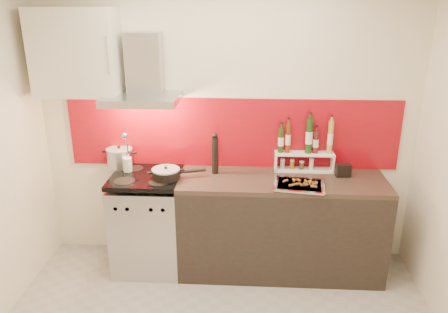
# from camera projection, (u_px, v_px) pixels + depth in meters

# --- Properties ---
(back_wall) EXTENTS (3.40, 0.02, 2.60)m
(back_wall) POSITION_uv_depth(u_px,v_px,m) (227.00, 124.00, 3.95)
(back_wall) COLOR silver
(back_wall) RESTS_ON ground
(backsplash) EXTENTS (3.00, 0.02, 0.64)m
(backsplash) POSITION_uv_depth(u_px,v_px,m) (232.00, 133.00, 3.97)
(backsplash) COLOR maroon
(backsplash) RESTS_ON back_wall
(range_stove) EXTENTS (0.60, 0.60, 0.91)m
(range_stove) POSITION_uv_depth(u_px,v_px,m) (149.00, 222.00, 3.99)
(range_stove) COLOR #B7B7BA
(range_stove) RESTS_ON ground
(counter) EXTENTS (1.80, 0.60, 0.90)m
(counter) POSITION_uv_depth(u_px,v_px,m) (280.00, 225.00, 3.93)
(counter) COLOR black
(counter) RESTS_ON ground
(range_hood) EXTENTS (0.62, 0.50, 0.61)m
(range_hood) POSITION_uv_depth(u_px,v_px,m) (143.00, 78.00, 3.69)
(range_hood) COLOR #B7B7BA
(range_hood) RESTS_ON back_wall
(upper_cabinet) EXTENTS (0.70, 0.35, 0.72)m
(upper_cabinet) POSITION_uv_depth(u_px,v_px,m) (76.00, 52.00, 3.64)
(upper_cabinet) COLOR beige
(upper_cabinet) RESTS_ON back_wall
(stock_pot) EXTENTS (0.24, 0.24, 0.20)m
(stock_pot) POSITION_uv_depth(u_px,v_px,m) (120.00, 157.00, 4.01)
(stock_pot) COLOR #B7B7BA
(stock_pot) RESTS_ON range_stove
(saute_pan) EXTENTS (0.46, 0.24, 0.11)m
(saute_pan) POSITION_uv_depth(u_px,v_px,m) (167.00, 173.00, 3.75)
(saute_pan) COLOR black
(saute_pan) RESTS_ON range_stove
(utensil_jar) EXTENTS (0.08, 0.12, 0.39)m
(utensil_jar) POSITION_uv_depth(u_px,v_px,m) (127.00, 160.00, 3.88)
(utensil_jar) COLOR silver
(utensil_jar) RESTS_ON range_stove
(pepper_mill) EXTENTS (0.06, 0.06, 0.37)m
(pepper_mill) POSITION_uv_depth(u_px,v_px,m) (215.00, 154.00, 3.85)
(pepper_mill) COLOR black
(pepper_mill) RESTS_ON counter
(step_shelf) EXTENTS (0.53, 0.14, 0.49)m
(step_shelf) POSITION_uv_depth(u_px,v_px,m) (304.00, 150.00, 3.90)
(step_shelf) COLOR white
(step_shelf) RESTS_ON counter
(caddy_box) EXTENTS (0.13, 0.07, 0.11)m
(caddy_box) POSITION_uv_depth(u_px,v_px,m) (343.00, 170.00, 3.81)
(caddy_box) COLOR black
(caddy_box) RESTS_ON counter
(baking_tray) EXTENTS (0.45, 0.37, 0.03)m
(baking_tray) POSITION_uv_depth(u_px,v_px,m) (300.00, 185.00, 3.62)
(baking_tray) COLOR silver
(baking_tray) RESTS_ON counter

